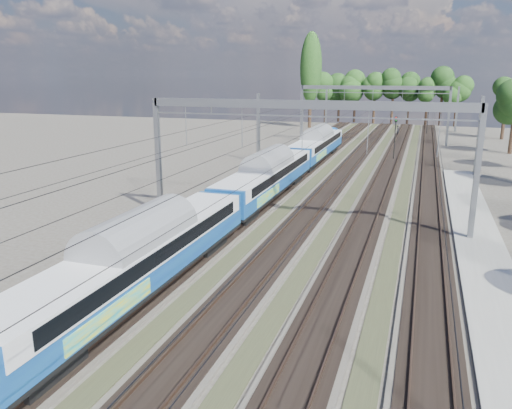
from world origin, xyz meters
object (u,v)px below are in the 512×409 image
(signal_near, at_px, (395,133))
(signal_far, at_px, (428,117))
(emu_train, at_px, (267,172))
(worker, at_px, (398,131))

(signal_near, distance_m, signal_far, 31.40)
(signal_far, bearing_deg, signal_near, -107.38)
(signal_near, bearing_deg, emu_train, -114.44)
(emu_train, relative_size, signal_near, 11.33)
(emu_train, xyz_separation_m, signal_near, (9.14, 25.58, 0.96))
(worker, distance_m, signal_near, 27.79)
(worker, height_order, signal_far, signal_far)
(worker, relative_size, signal_near, 0.33)
(signal_near, height_order, signal_far, signal_near)
(emu_train, distance_m, signal_far, 58.23)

